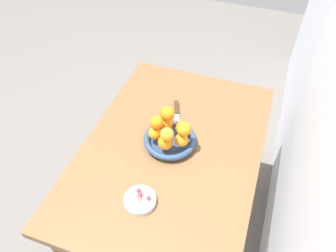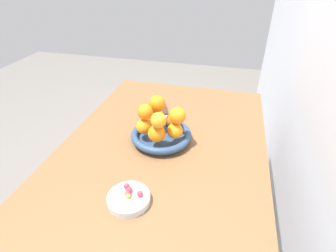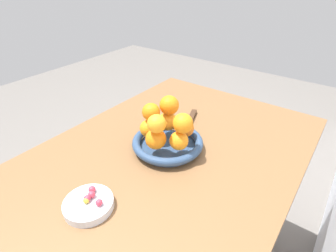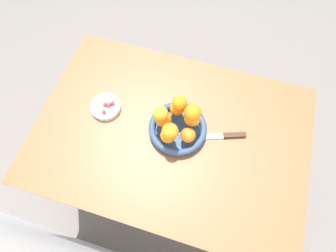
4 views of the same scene
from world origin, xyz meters
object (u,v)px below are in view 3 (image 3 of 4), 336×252
Objects in this scene: candy_dish at (89,205)px; candy_ball_1 at (99,203)px; orange_6 at (169,105)px; knife at (189,124)px; orange_4 at (185,128)px; orange_7 at (157,124)px; candy_ball_3 at (87,199)px; orange_1 at (149,128)px; orange_8 at (183,123)px; orange_2 at (156,139)px; candy_ball_0 at (92,195)px; dining_table at (167,174)px; orange_5 at (151,112)px; fruit_bowl at (168,143)px; orange_3 at (179,140)px; candy_ball_4 at (92,189)px; orange_0 at (168,121)px; candy_ball_2 at (86,200)px.

candy_dish is 0.04m from candy_ball_1.
orange_6 is 0.18m from knife.
orange_6 reaches higher than orange_4.
orange_7 reaches higher than candy_ball_3.
orange_7 reaches higher than candy_ball_1.
orange_1 is 0.94× the size of orange_8.
orange_2 is at bearing -54.51° from orange_8.
candy_ball_0 is (0.35, -0.05, -0.04)m from orange_4.
dining_table is 0.32m from candy_ball_3.
orange_5 is 3.32× the size of candy_ball_1.
orange_4 is at bearing -154.70° from orange_8.
candy_ball_1 is (0.29, 0.08, -0.10)m from orange_5.
orange_6 is 0.25× the size of knife.
fruit_bowl is at bearing 179.86° from orange_2.
orange_3 is at bearing 94.19° from dining_table.
orange_1 is 3.06× the size of candy_ball_4.
orange_1 reaches higher than knife.
orange_1 reaches higher than candy_ball_1.
orange_8 is at bearing 58.71° from orange_0.
orange_8 is (-0.30, 0.08, 0.12)m from candy_dish.
candy_dish is 2.23× the size of orange_7.
orange_7 reaches higher than orange_4.
dining_table is at bearing 87.80° from orange_1.
fruit_bowl is (-0.02, -0.01, 0.11)m from dining_table.
fruit_bowl is 0.13m from orange_8.
candy_ball_2 is at bearing 3.53° from orange_0.
candy_ball_1 is 0.03m from candy_ball_2.
candy_ball_4 is at bearing -9.04° from dining_table.
candy_ball_1 is at bearing -8.68° from orange_8.
orange_6 is (-0.06, -0.09, 0.07)m from orange_3.
orange_3 is (-0.30, 0.07, 0.06)m from candy_dish.
orange_7 reaches higher than orange_3.
candy_ball_0 reaches higher than dining_table.
orange_4 is (-0.36, 0.05, 0.06)m from candy_dish.
orange_1 is at bearing -54.67° from orange_4.
candy_ball_3 is (0.30, 0.05, -0.04)m from orange_1.
candy_ball_0 is (-0.02, -0.00, 0.02)m from candy_dish.
fruit_bowl is at bearing 178.01° from candy_ball_2.
fruit_bowl is at bearing 30.83° from orange_6.
orange_8 is 0.31m from candy_ball_0.
candy_dish is 2.18× the size of orange_4.
orange_7 is at bearing -47.04° from orange_3.
candy_dish is at bearing -2.14° from fruit_bowl.
orange_4 is 3.74× the size of candy_ball_2.
orange_6 is 4.18× the size of candy_ball_2.
orange_6 reaches higher than candy_ball_4.
orange_4 is 0.09m from orange_6.
orange_3 reaches higher than orange_1.
orange_8 reaches higher than orange_3.
candy_ball_2 is 0.82× the size of candy_ball_4.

